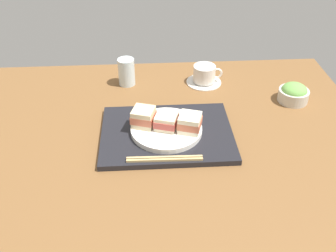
{
  "coord_description": "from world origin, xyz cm",
  "views": [
    {
      "loc": [
        -1.36,
        -94.23,
        72.47
      ],
      "look_at": [
        4.55,
        -1.57,
        5.0
      ],
      "focal_mm": 41.03,
      "sensor_mm": 36.0,
      "label": 1
    }
  ],
  "objects": [
    {
      "name": "ground_plane",
      "position": [
        0.0,
        0.0,
        -1.5
      ],
      "size": [
        140.0,
        100.0,
        3.0
      ],
      "primitive_type": "cube",
      "color": "brown"
    },
    {
      "name": "serving_tray",
      "position": [
        4.31,
        0.1,
        0.9
      ],
      "size": [
        40.26,
        29.93,
        1.8
      ],
      "primitive_type": "cube",
      "color": "black",
      "rests_on": "ground_plane"
    },
    {
      "name": "sandwich_plate",
      "position": [
        4.15,
        -0.09,
        2.63
      ],
      "size": [
        21.89,
        21.89,
        1.66
      ],
      "primitive_type": "cylinder",
      "color": "white",
      "rests_on": "serving_tray"
    },
    {
      "name": "sandwich_near",
      "position": [
        -2.73,
        1.79,
        6.25
      ],
      "size": [
        8.29,
        8.15,
        5.57
      ],
      "color": "beige",
      "rests_on": "sandwich_plate"
    },
    {
      "name": "sandwich_middle",
      "position": [
        4.15,
        -0.09,
        5.74
      ],
      "size": [
        8.27,
        8.42,
        4.55
      ],
      "color": "beige",
      "rests_on": "sandwich_plate"
    },
    {
      "name": "sandwich_far",
      "position": [
        11.02,
        -1.96,
        6.13
      ],
      "size": [
        8.23,
        8.05,
        5.33
      ],
      "color": "#EFE5C1",
      "rests_on": "sandwich_plate"
    },
    {
      "name": "salad_bowl",
      "position": [
        49.77,
        17.69,
        3.11
      ],
      "size": [
        10.47,
        10.47,
        6.74
      ],
      "color": "beige",
      "rests_on": "ground_plane"
    },
    {
      "name": "chopsticks_pair",
      "position": [
        2.87,
        -13.11,
        2.15
      ],
      "size": [
        21.38,
        2.21,
        0.7
      ],
      "color": "tan",
      "rests_on": "serving_tray"
    },
    {
      "name": "coffee_cup",
      "position": [
        20.49,
        32.56,
        3.18
      ],
      "size": [
        13.49,
        13.21,
        6.97
      ],
      "color": "silver",
      "rests_on": "ground_plane"
    },
    {
      "name": "drinking_glass",
      "position": [
        -8.68,
        33.49,
        5.08
      ],
      "size": [
        6.16,
        6.16,
        10.16
      ],
      "primitive_type": "cylinder",
      "color": "silver",
      "rests_on": "ground_plane"
    }
  ]
}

